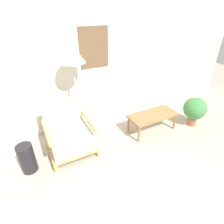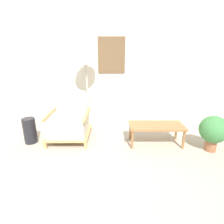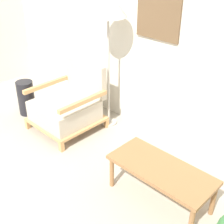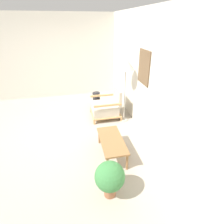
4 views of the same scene
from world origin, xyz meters
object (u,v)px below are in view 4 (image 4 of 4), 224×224
at_px(armchair, 107,107).
at_px(coffee_table, 112,142).
at_px(potted_plant, 110,177).
at_px(floor_lamp, 126,65).
at_px(vase, 96,100).

xyz_separation_m(armchair, coffee_table, (1.62, -0.23, 0.03)).
bearing_deg(coffee_table, potted_plant, -14.94).
bearing_deg(potted_plant, armchair, 169.46).
height_order(armchair, potted_plant, armchair).
bearing_deg(potted_plant, coffee_table, 165.06).
distance_m(armchair, floor_lamp, 1.30).
bearing_deg(vase, armchair, 14.37).
xyz_separation_m(floor_lamp, coffee_table, (1.31, -0.65, -1.17)).
height_order(armchair, floor_lamp, floor_lamp).
relative_size(armchair, floor_lamp, 0.48).
distance_m(vase, potted_plant, 3.23).
bearing_deg(vase, potted_plant, -5.12).
relative_size(coffee_table, potted_plant, 1.57).
bearing_deg(potted_plant, floor_lamp, 158.12).
relative_size(coffee_table, vase, 2.04).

